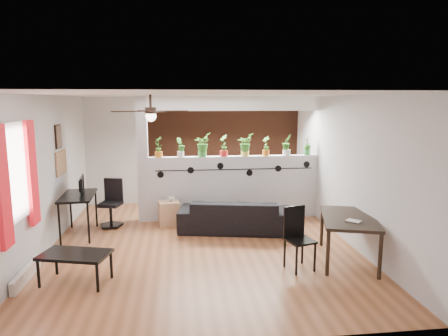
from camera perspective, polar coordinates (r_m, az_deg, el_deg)
room_shell at (r=6.89m, az=-3.35°, el=-0.49°), size 6.30×7.10×2.90m
partition_wall at (r=8.55m, az=1.48°, el=-2.77°), size 3.60×0.18×1.35m
ceiling_header at (r=8.35m, az=1.53°, el=9.21°), size 3.60×0.18×0.30m
pier_column at (r=8.39m, az=-11.53°, el=1.14°), size 0.22×0.20×2.60m
brick_panel at (r=9.88m, az=0.30°, el=2.58°), size 3.90×0.05×2.60m
vine_decal at (r=8.38m, az=1.58°, el=-0.20°), size 3.31×0.01×0.30m
window_assembly at (r=6.06m, az=-27.55°, el=-0.93°), size 0.09×1.30×1.55m
baseboard_heater at (r=6.44m, az=-26.42°, el=-13.44°), size 0.08×1.00×0.18m
corkboard at (r=8.11m, az=-22.24°, el=0.69°), size 0.03×0.60×0.45m
framed_art at (r=8.01m, az=-22.58°, el=4.18°), size 0.03×0.34×0.44m
ceiling_fan at (r=6.49m, az=-10.42°, el=7.77°), size 1.19×1.19×0.43m
potted_plant_0 at (r=8.33m, az=-9.33°, el=3.11°), size 0.28×0.29×0.44m
potted_plant_1 at (r=8.32m, az=-6.22°, el=3.05°), size 0.24×0.21×0.40m
potted_plant_2 at (r=8.33m, az=-3.12°, el=3.39°), size 0.28×0.31×0.49m
potted_plant_3 at (r=8.37m, az=-0.03°, el=3.33°), size 0.25×0.28×0.46m
potted_plant_4 at (r=8.44m, az=3.03°, el=3.41°), size 0.30×0.32×0.47m
potted_plant_5 at (r=8.53m, az=6.02°, el=3.24°), size 0.24×0.26×0.41m
potted_plant_6 at (r=8.63m, az=8.96°, el=3.39°), size 0.30×0.27×0.46m
potted_plant_7 at (r=8.77m, az=11.80°, el=3.14°), size 0.21×0.23×0.38m
sofa at (r=7.81m, az=1.57°, el=-6.82°), size 2.16×1.17×0.60m
cube_shelf at (r=8.25m, az=-7.87°, el=-6.41°), size 0.45×0.41×0.49m
cup at (r=8.17m, az=-7.56°, el=-4.41°), size 0.16×0.16×0.10m
computer_desk at (r=7.92m, az=-20.14°, el=-4.12°), size 0.63×1.11×0.78m
monitor at (r=8.03m, az=-19.95°, el=-2.75°), size 0.31×0.10×0.17m
office_chair at (r=8.35m, az=-15.75°, el=-5.26°), size 0.49×0.49×0.94m
dining_table at (r=6.57m, az=17.42°, el=-7.31°), size 1.13×1.48×0.72m
book at (r=6.25m, az=17.74°, el=-7.38°), size 0.25×0.25×0.02m
folding_chair at (r=6.16m, az=10.37°, el=-8.99°), size 0.47×0.47×0.94m
coffee_table at (r=5.99m, az=-20.52°, el=-11.74°), size 1.02×0.73×0.43m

